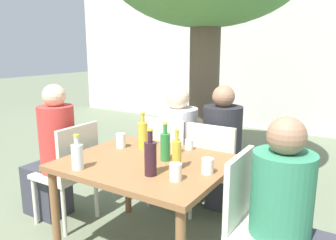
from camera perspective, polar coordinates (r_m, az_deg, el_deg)
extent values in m
cube|color=beige|center=(6.45, 20.04, 10.31)|extent=(10.00, 0.08, 2.80)
cylinder|color=brown|center=(3.81, 6.24, 3.09)|extent=(0.34, 0.34, 1.89)
cube|color=brown|center=(2.44, -3.74, -7.52)|extent=(1.18, 0.97, 0.04)
cylinder|color=brown|center=(2.64, -19.02, -15.39)|extent=(0.06, 0.06, 0.71)
cylinder|color=brown|center=(3.18, -7.05, -9.87)|extent=(0.06, 0.06, 0.71)
cylinder|color=brown|center=(2.71, 11.34, -14.23)|extent=(0.06, 0.06, 0.71)
cube|color=beige|center=(3.12, -17.61, -8.93)|extent=(0.44, 0.44, 0.04)
cube|color=beige|center=(2.89, -15.31, -5.33)|extent=(0.04, 0.44, 0.45)
cylinder|color=beige|center=(3.45, -17.05, -10.97)|extent=(0.04, 0.04, 0.43)
cylinder|color=beige|center=(3.24, -22.19, -12.96)|extent=(0.04, 0.04, 0.43)
cylinder|color=beige|center=(3.20, -12.41, -12.65)|extent=(0.04, 0.04, 0.43)
cylinder|color=beige|center=(2.97, -17.66, -15.04)|extent=(0.04, 0.04, 0.43)
cube|color=beige|center=(2.21, 17.11, -18.20)|extent=(0.44, 0.44, 0.04)
cube|color=beige|center=(2.14, 12.27, -11.54)|extent=(0.04, 0.44, 0.45)
cube|color=beige|center=(3.28, 1.12, -7.21)|extent=(0.44, 0.44, 0.04)
cube|color=beige|center=(3.05, -0.77, -3.98)|extent=(0.44, 0.04, 0.45)
cylinder|color=beige|center=(3.44, 5.52, -10.52)|extent=(0.04, 0.04, 0.43)
cylinder|color=beige|center=(3.61, 0.03, -9.33)|extent=(0.04, 0.04, 0.43)
cylinder|color=beige|center=(3.13, 2.36, -12.87)|extent=(0.04, 0.04, 0.43)
cylinder|color=beige|center=(3.32, -3.48, -11.39)|extent=(0.04, 0.04, 0.43)
cube|color=beige|center=(3.09, 8.76, -8.67)|extent=(0.44, 0.44, 0.04)
cube|color=beige|center=(2.83, 7.34, -5.36)|extent=(0.44, 0.04, 0.45)
cylinder|color=beige|center=(3.28, 13.08, -11.99)|extent=(0.04, 0.04, 0.43)
cylinder|color=beige|center=(3.41, 6.92, -10.81)|extent=(0.04, 0.04, 0.43)
cylinder|color=beige|center=(2.96, 10.62, -14.72)|extent=(0.04, 0.04, 0.43)
cylinder|color=beige|center=(3.10, 3.88, -13.23)|extent=(0.04, 0.04, 0.43)
cube|color=#383842|center=(3.39, -20.31, -11.35)|extent=(0.40, 0.28, 0.47)
cylinder|color=#C63833|center=(3.06, -18.73, -3.15)|extent=(0.31, 0.31, 0.60)
sphere|color=beige|center=(2.99, -19.25, 4.03)|extent=(0.20, 0.20, 0.20)
cylinder|color=#337F5B|center=(2.07, 19.23, -12.05)|extent=(0.36, 0.36, 0.50)
sphere|color=#936B51|center=(1.96, 19.96, -2.64)|extent=(0.22, 0.22, 0.22)
cube|color=#383842|center=(3.57, 3.26, -9.29)|extent=(0.36, 0.40, 0.47)
cylinder|color=white|center=(3.25, 1.68, -2.37)|extent=(0.40, 0.40, 0.51)
sphere|color=beige|center=(3.18, 1.72, 3.84)|extent=(0.23, 0.23, 0.23)
cube|color=#383842|center=(3.39, 10.39, -10.70)|extent=(0.32, 0.40, 0.47)
cylinder|color=#232328|center=(3.05, 9.40, -2.96)|extent=(0.36, 0.36, 0.57)
sphere|color=#936B51|center=(2.97, 9.65, 4.07)|extent=(0.20, 0.20, 0.20)
cylinder|color=#287A38|center=(2.40, -0.48, -4.74)|extent=(0.07, 0.07, 0.20)
cylinder|color=#287A38|center=(2.36, -0.48, -1.55)|extent=(0.03, 0.03, 0.07)
cylinder|color=gold|center=(2.35, -0.48, -0.57)|extent=(0.03, 0.03, 0.01)
cylinder|color=#331923|center=(2.13, -3.07, -6.78)|extent=(0.08, 0.08, 0.22)
cylinder|color=#331923|center=(2.08, -3.12, -2.89)|extent=(0.03, 0.03, 0.08)
cylinder|color=gold|center=(2.07, -3.13, -1.70)|extent=(0.04, 0.04, 0.01)
cylinder|color=silver|center=(2.32, -15.51, -6.24)|extent=(0.08, 0.08, 0.17)
cylinder|color=silver|center=(2.28, -15.68, -3.48)|extent=(0.03, 0.03, 0.06)
cylinder|color=gold|center=(2.28, -15.73, -2.61)|extent=(0.04, 0.04, 0.01)
cylinder|color=gold|center=(2.70, -4.39, -2.69)|extent=(0.08, 0.08, 0.21)
cylinder|color=gold|center=(2.67, -4.44, 0.30)|extent=(0.03, 0.03, 0.07)
cylinder|color=gold|center=(2.66, -4.45, 1.21)|extent=(0.04, 0.04, 0.01)
cylinder|color=gold|center=(2.23, 1.53, -6.15)|extent=(0.06, 0.06, 0.20)
cylinder|color=gold|center=(2.19, 1.55, -2.82)|extent=(0.03, 0.03, 0.07)
cylinder|color=gold|center=(2.18, 1.55, -1.78)|extent=(0.03, 0.03, 0.01)
cylinder|color=silver|center=(2.06, 1.34, -9.04)|extent=(0.08, 0.08, 0.11)
cylinder|color=white|center=(2.58, 1.28, -4.40)|extent=(0.07, 0.07, 0.13)
cylinder|color=white|center=(2.74, -8.22, -3.57)|extent=(0.08, 0.08, 0.12)
cylinder|color=silver|center=(2.19, 6.89, -7.94)|extent=(0.08, 0.08, 0.10)
cylinder|color=silver|center=(2.68, 3.67, -4.29)|extent=(0.07, 0.07, 0.08)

